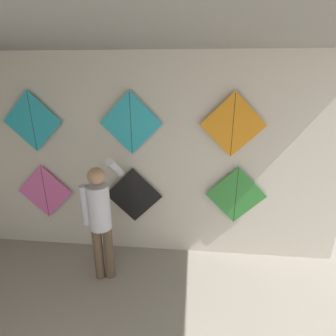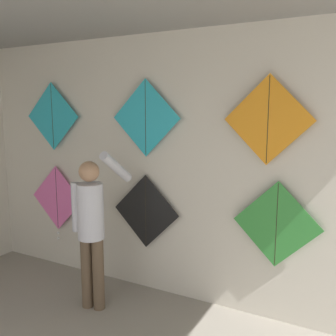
{
  "view_description": "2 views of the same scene",
  "coord_description": "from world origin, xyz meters",
  "px_view_note": "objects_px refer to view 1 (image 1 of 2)",
  "views": [
    {
      "loc": [
        0.73,
        0.73,
        2.52
      ],
      "look_at": [
        0.43,
        3.77,
        1.43
      ],
      "focal_mm": 28.0,
      "sensor_mm": 36.0,
      "label": 1
    },
    {
      "loc": [
        2.01,
        0.62,
        2.05
      ],
      "look_at": [
        0.33,
        3.77,
        1.47
      ],
      "focal_mm": 40.0,
      "sensor_mm": 36.0,
      "label": 2
    }
  ],
  "objects_px": {
    "kite_0": "(45,193)",
    "kite_2": "(236,195)",
    "shopkeeper": "(100,215)",
    "kite_4": "(131,123)",
    "kite_1": "(134,195)",
    "kite_3": "(32,122)",
    "kite_5": "(233,125)"
  },
  "relations": [
    {
      "from": "kite_0",
      "to": "kite_2",
      "type": "distance_m",
      "value": 2.72
    },
    {
      "from": "shopkeeper",
      "to": "kite_4",
      "type": "distance_m",
      "value": 1.2
    },
    {
      "from": "shopkeeper",
      "to": "kite_2",
      "type": "bearing_deg",
      "value": 8.92
    },
    {
      "from": "kite_1",
      "to": "kite_4",
      "type": "height_order",
      "value": "kite_4"
    },
    {
      "from": "kite_3",
      "to": "kite_1",
      "type": "bearing_deg",
      "value": 0.0
    },
    {
      "from": "kite_3",
      "to": "kite_4",
      "type": "relative_size",
      "value": 1.0
    },
    {
      "from": "shopkeeper",
      "to": "kite_5",
      "type": "distance_m",
      "value": 1.96
    },
    {
      "from": "kite_1",
      "to": "kite_4",
      "type": "xyz_separation_m",
      "value": [
        0.01,
        0.0,
        1.02
      ]
    },
    {
      "from": "kite_2",
      "to": "kite_5",
      "type": "xyz_separation_m",
      "value": [
        -0.12,
        0.0,
        0.95
      ]
    },
    {
      "from": "kite_3",
      "to": "kite_0",
      "type": "bearing_deg",
      "value": -2.39
    },
    {
      "from": "kite_4",
      "to": "kite_2",
      "type": "bearing_deg",
      "value": 0.0
    },
    {
      "from": "shopkeeper",
      "to": "kite_1",
      "type": "distance_m",
      "value": 0.64
    },
    {
      "from": "kite_0",
      "to": "kite_4",
      "type": "xyz_separation_m",
      "value": [
        1.32,
        0.0,
        1.04
      ]
    },
    {
      "from": "kite_0",
      "to": "kite_3",
      "type": "xyz_separation_m",
      "value": [
        -0.01,
        0.0,
        1.04
      ]
    },
    {
      "from": "kite_2",
      "to": "kite_3",
      "type": "relative_size",
      "value": 1.0
    },
    {
      "from": "shopkeeper",
      "to": "kite_5",
      "type": "xyz_separation_m",
      "value": [
        1.57,
        0.57,
        1.02
      ]
    },
    {
      "from": "kite_3",
      "to": "kite_4",
      "type": "distance_m",
      "value": 1.33
    },
    {
      "from": "kite_0",
      "to": "kite_1",
      "type": "relative_size",
      "value": 1.17
    },
    {
      "from": "shopkeeper",
      "to": "kite_3",
      "type": "xyz_separation_m",
      "value": [
        -1.04,
        0.57,
        1.02
      ]
    },
    {
      "from": "shopkeeper",
      "to": "kite_0",
      "type": "height_order",
      "value": "shopkeeper"
    },
    {
      "from": "shopkeeper",
      "to": "kite_3",
      "type": "relative_size",
      "value": 1.99
    },
    {
      "from": "kite_2",
      "to": "kite_5",
      "type": "bearing_deg",
      "value": 180.0
    },
    {
      "from": "shopkeeper",
      "to": "kite_0",
      "type": "relative_size",
      "value": 1.71
    },
    {
      "from": "kite_1",
      "to": "kite_2",
      "type": "xyz_separation_m",
      "value": [
        1.41,
        0.0,
        0.07
      ]
    },
    {
      "from": "kite_0",
      "to": "kite_3",
      "type": "relative_size",
      "value": 1.17
    },
    {
      "from": "kite_0",
      "to": "kite_5",
      "type": "height_order",
      "value": "kite_5"
    },
    {
      "from": "kite_3",
      "to": "kite_5",
      "type": "relative_size",
      "value": 1.0
    },
    {
      "from": "kite_1",
      "to": "kite_5",
      "type": "height_order",
      "value": "kite_5"
    },
    {
      "from": "shopkeeper",
      "to": "kite_5",
      "type": "height_order",
      "value": "kite_5"
    },
    {
      "from": "kite_1",
      "to": "kite_4",
      "type": "distance_m",
      "value": 1.02
    },
    {
      "from": "kite_0",
      "to": "kite_1",
      "type": "height_order",
      "value": "kite_1"
    },
    {
      "from": "kite_3",
      "to": "kite_2",
      "type": "bearing_deg",
      "value": 0.0
    }
  ]
}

